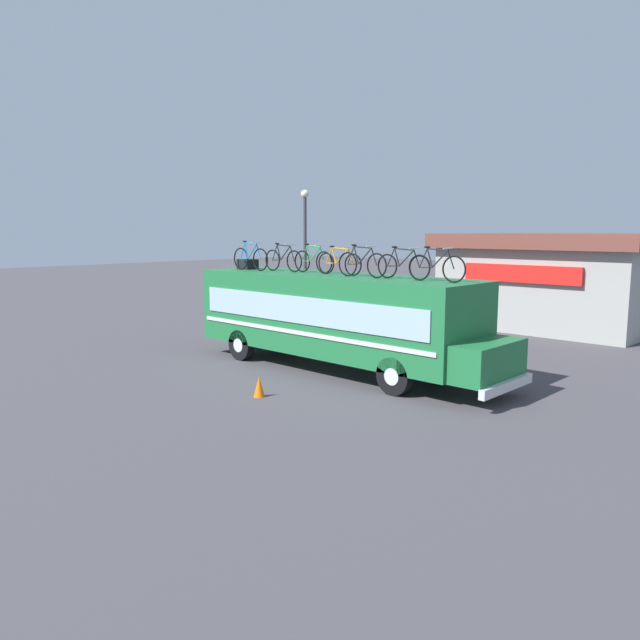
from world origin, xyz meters
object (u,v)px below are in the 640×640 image
(bus, at_px, (336,315))
(rooftop_bicycle_2, at_px, (283,260))
(rooftop_bicycle_3, at_px, (313,261))
(rooftop_bicycle_5, at_px, (362,264))
(rooftop_bicycle_6, at_px, (403,265))
(traffic_cone, at_px, (259,387))
(rooftop_bicycle_1, at_px, (250,258))
(rooftop_bicycle_7, at_px, (436,267))
(luggage_bag_1, at_px, (248,264))
(rooftop_bicycle_4, at_px, (339,263))
(street_lamp, at_px, (305,246))

(bus, relative_size, rooftop_bicycle_2, 6.16)
(rooftop_bicycle_3, height_order, rooftop_bicycle_5, rooftop_bicycle_5)
(rooftop_bicycle_6, bearing_deg, bus, -179.16)
(traffic_cone, bearing_deg, rooftop_bicycle_6, 65.26)
(rooftop_bicycle_1, relative_size, rooftop_bicycle_7, 1.00)
(luggage_bag_1, xyz_separation_m, rooftop_bicycle_3, (2.96, 0.19, 0.21))
(rooftop_bicycle_4, height_order, rooftop_bicycle_7, rooftop_bicycle_7)
(rooftop_bicycle_6, bearing_deg, luggage_bag_1, -179.33)
(bus, relative_size, rooftop_bicycle_1, 6.09)
(rooftop_bicycle_2, distance_m, rooftop_bicycle_6, 4.71)
(rooftop_bicycle_2, xyz_separation_m, rooftop_bicycle_4, (2.35, 0.11, -0.02))
(rooftop_bicycle_5, bearing_deg, rooftop_bicycle_4, 167.21)
(luggage_bag_1, height_order, rooftop_bicycle_2, rooftop_bicycle_2)
(luggage_bag_1, xyz_separation_m, rooftop_bicycle_5, (5.23, -0.14, 0.22))
(luggage_bag_1, distance_m, rooftop_bicycle_5, 5.23)
(rooftop_bicycle_2, bearing_deg, rooftop_bicycle_1, -162.14)
(rooftop_bicycle_4, bearing_deg, rooftop_bicycle_1, -172.11)
(rooftop_bicycle_6, distance_m, traffic_cone, 5.07)
(bus, relative_size, rooftop_bicycle_5, 5.99)
(bus, height_order, traffic_cone, bus)
(rooftop_bicycle_1, xyz_separation_m, rooftop_bicycle_2, (1.19, 0.38, -0.02))
(luggage_bag_1, bearing_deg, rooftop_bicycle_5, -1.49)
(rooftop_bicycle_2, bearing_deg, luggage_bag_1, -179.92)
(rooftop_bicycle_3, relative_size, rooftop_bicycle_5, 0.93)
(bus, distance_m, traffic_cone, 4.00)
(rooftop_bicycle_4, height_order, traffic_cone, rooftop_bicycle_4)
(rooftop_bicycle_5, bearing_deg, bus, 171.04)
(bus, xyz_separation_m, rooftop_bicycle_5, (1.12, -0.18, 1.60))
(rooftop_bicycle_5, bearing_deg, street_lamp, 145.45)
(rooftop_bicycle_4, bearing_deg, bus, -118.70)
(street_lamp, bearing_deg, traffic_cone, -50.91)
(rooftop_bicycle_2, xyz_separation_m, rooftop_bicycle_5, (3.43, -0.14, 0.00))
(rooftop_bicycle_2, xyz_separation_m, traffic_cone, (3.00, -3.64, -3.00))
(rooftop_bicycle_7, relative_size, street_lamp, 0.30)
(rooftop_bicycle_3, relative_size, rooftop_bicycle_7, 0.94)
(rooftop_bicycle_4, bearing_deg, rooftop_bicycle_7, -1.34)
(rooftop_bicycle_3, height_order, rooftop_bicycle_7, rooftop_bicycle_7)
(street_lamp, bearing_deg, rooftop_bicycle_1, -62.28)
(luggage_bag_1, distance_m, rooftop_bicycle_2, 1.81)
(rooftop_bicycle_3, bearing_deg, luggage_bag_1, -176.25)
(rooftop_bicycle_6, bearing_deg, rooftop_bicycle_4, 179.18)
(rooftop_bicycle_2, height_order, traffic_cone, rooftop_bicycle_2)
(rooftop_bicycle_1, xyz_separation_m, rooftop_bicycle_7, (6.99, 0.41, -0.02))
(rooftop_bicycle_1, xyz_separation_m, rooftop_bicycle_3, (2.35, 0.57, -0.02))
(bus, bearing_deg, street_lamp, 141.95)
(rooftop_bicycle_2, relative_size, rooftop_bicycle_6, 0.99)
(rooftop_bicycle_7, xyz_separation_m, traffic_cone, (-2.80, -3.67, -3.00))
(rooftop_bicycle_5, bearing_deg, rooftop_bicycle_7, 3.98)
(rooftop_bicycle_1, bearing_deg, bus, 6.86)
(rooftop_bicycle_2, xyz_separation_m, rooftop_bicycle_3, (1.16, 0.19, -0.00))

